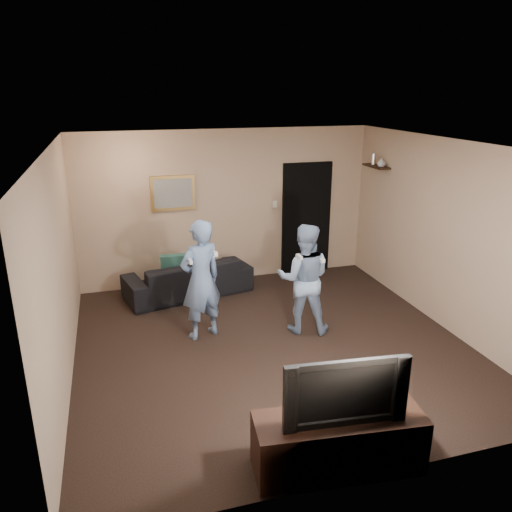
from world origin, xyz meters
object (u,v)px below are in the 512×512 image
object	(u,v)px
tv_console	(338,443)
wii_player_left	(201,280)
sofa	(188,277)
wii_player_right	(304,279)
television	(342,387)

from	to	relation	value
tv_console	wii_player_left	distance (m)	2.94
sofa	wii_player_right	size ratio (longest dim) A/B	1.32
sofa	tv_console	size ratio (longest dim) A/B	1.34
sofa	wii_player_left	bearing A→B (deg)	75.61
tv_console	wii_player_left	xyz separation A→B (m)	(-0.70, 2.80, 0.57)
tv_console	television	world-z (taller)	television
wii_player_left	wii_player_right	size ratio (longest dim) A/B	1.07
sofa	television	world-z (taller)	television
sofa	tv_console	distance (m)	4.34
wii_player_left	television	bearing A→B (deg)	-75.98
tv_console	television	xyz separation A→B (m)	(0.00, 0.00, 0.58)
sofa	television	size ratio (longest dim) A/B	1.88
tv_console	sofa	bearing A→B (deg)	104.83
sofa	wii_player_right	bearing A→B (deg)	115.24
sofa	wii_player_left	distance (m)	1.58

